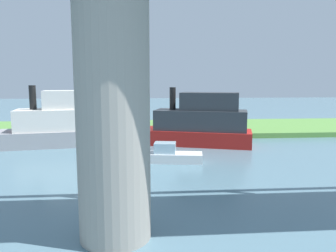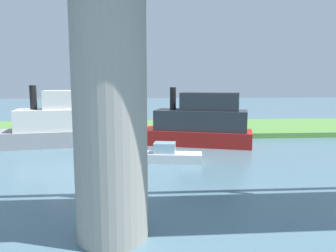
{
  "view_description": "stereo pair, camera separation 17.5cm",
  "coord_description": "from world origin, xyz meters",
  "px_view_note": "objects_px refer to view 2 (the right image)",
  "views": [
    {
      "loc": [
        0.33,
        30.32,
        5.46
      ],
      "look_at": [
        -1.76,
        5.0,
        2.0
      ],
      "focal_mm": 34.69,
      "sensor_mm": 36.0,
      "label": 1
    },
    {
      "loc": [
        0.15,
        30.33,
        5.46
      ],
      "look_at": [
        -1.76,
        5.0,
        2.0
      ],
      "focal_mm": 34.69,
      "sensor_mm": 36.0,
      "label": 2
    }
  ],
  "objects_px": {
    "bridge_pylon": "(110,107)",
    "skiff_small": "(199,124)",
    "person_on_bank": "(193,123)",
    "houseboat_blue": "(171,155)",
    "motorboat_red": "(64,123)",
    "mooring_post": "(46,130)"
  },
  "relations": [
    {
      "from": "person_on_bank",
      "to": "skiff_small",
      "type": "height_order",
      "value": "skiff_small"
    },
    {
      "from": "bridge_pylon",
      "to": "houseboat_blue",
      "type": "height_order",
      "value": "bridge_pylon"
    },
    {
      "from": "person_on_bank",
      "to": "mooring_post",
      "type": "xyz_separation_m",
      "value": [
        14.27,
        2.5,
        -0.23
      ]
    },
    {
      "from": "houseboat_blue",
      "to": "skiff_small",
      "type": "bearing_deg",
      "value": -116.05
    },
    {
      "from": "mooring_post",
      "to": "motorboat_red",
      "type": "xyz_separation_m",
      "value": [
        -2.22,
        2.28,
        0.95
      ]
    },
    {
      "from": "person_on_bank",
      "to": "houseboat_blue",
      "type": "relative_size",
      "value": 0.33
    },
    {
      "from": "motorboat_red",
      "to": "houseboat_blue",
      "type": "distance_m",
      "value": 11.18
    },
    {
      "from": "bridge_pylon",
      "to": "houseboat_blue",
      "type": "xyz_separation_m",
      "value": [
        -2.94,
        -10.67,
        -4.14
      ]
    },
    {
      "from": "bridge_pylon",
      "to": "skiff_small",
      "type": "relative_size",
      "value": 0.9
    },
    {
      "from": "mooring_post",
      "to": "houseboat_blue",
      "type": "relative_size",
      "value": 0.22
    },
    {
      "from": "motorboat_red",
      "to": "mooring_post",
      "type": "bearing_deg",
      "value": -45.73
    },
    {
      "from": "houseboat_blue",
      "to": "person_on_bank",
      "type": "bearing_deg",
      "value": -105.94
    },
    {
      "from": "person_on_bank",
      "to": "skiff_small",
      "type": "distance_m",
      "value": 5.6
    },
    {
      "from": "motorboat_red",
      "to": "houseboat_blue",
      "type": "bearing_deg",
      "value": 141.96
    },
    {
      "from": "bridge_pylon",
      "to": "mooring_post",
      "type": "xyz_separation_m",
      "value": [
        8.01,
        -19.78,
        -3.65
      ]
    },
    {
      "from": "bridge_pylon",
      "to": "skiff_small",
      "type": "bearing_deg",
      "value": -109.44
    },
    {
      "from": "mooring_post",
      "to": "skiff_small",
      "type": "relative_size",
      "value": 0.09
    },
    {
      "from": "mooring_post",
      "to": "skiff_small",
      "type": "distance_m",
      "value": 14.28
    },
    {
      "from": "person_on_bank",
      "to": "motorboat_red",
      "type": "xyz_separation_m",
      "value": [
        12.05,
        4.78,
        0.72
      ]
    },
    {
      "from": "skiff_small",
      "to": "houseboat_blue",
      "type": "bearing_deg",
      "value": 63.95
    },
    {
      "from": "person_on_bank",
      "to": "motorboat_red",
      "type": "bearing_deg",
      "value": 21.65
    },
    {
      "from": "skiff_small",
      "to": "motorboat_red",
      "type": "bearing_deg",
      "value": -3.77
    }
  ]
}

